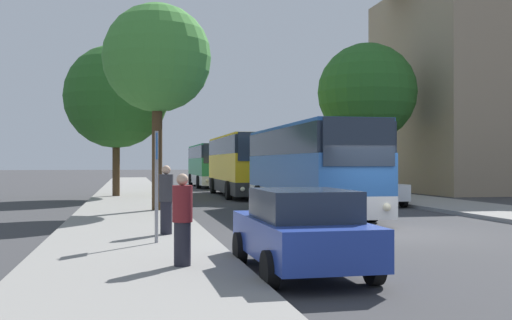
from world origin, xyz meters
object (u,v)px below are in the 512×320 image
object	(u,v)px
parked_car_right_far	(279,178)
pedestrian_waiting_far	(166,199)
bus_stop_sign	(157,173)
tree_left_far	(116,97)
bus_middle	(240,164)
tree_right_near	(367,93)
parked_car_left_curb	(301,230)
pedestrian_waiting_near	(182,219)
tree_left_near	(157,59)
bus_front	(308,168)
bus_rear	(210,165)
parked_car_right_near	(373,188)

from	to	relation	value
parked_car_right_far	pedestrian_waiting_far	world-z (taller)	pedestrian_waiting_far
parked_car_right_far	bus_stop_sign	world-z (taller)	bus_stop_sign
parked_car_right_far	tree_left_far	world-z (taller)	tree_left_far
bus_middle	tree_right_near	xyz separation A→B (m)	(7.70, -0.61, 4.34)
parked_car_left_curb	pedestrian_waiting_near	world-z (taller)	pedestrian_waiting_near
bus_stop_sign	tree_right_near	world-z (taller)	tree_right_near
pedestrian_waiting_far	tree_left_far	world-z (taller)	tree_left_far
bus_stop_sign	tree_left_near	distance (m)	10.49
bus_stop_sign	parked_car_left_curb	bearing A→B (deg)	-56.40
pedestrian_waiting_near	tree_left_near	bearing A→B (deg)	153.56
bus_front	tree_left_far	world-z (taller)	tree_left_far
bus_rear	pedestrian_waiting_far	distance (m)	33.66
parked_car_right_near	bus_stop_sign	distance (m)	15.88
bus_stop_sign	tree_right_near	xyz separation A→B (m)	(13.51, 20.17, 4.48)
bus_stop_sign	pedestrian_waiting_far	xyz separation A→B (m)	(0.32, 1.59, -0.70)
bus_stop_sign	bus_rear	bearing A→B (deg)	80.45
bus_rear	tree_left_far	size ratio (longest dim) A/B	1.32
pedestrian_waiting_near	tree_left_near	world-z (taller)	tree_left_near
bus_front	bus_rear	distance (m)	26.76
tree_left_far	pedestrian_waiting_far	bearing A→B (deg)	-84.92
bus_front	pedestrian_waiting_near	xyz separation A→B (m)	(-5.75, -11.22, -0.81)
tree_right_near	tree_left_far	bearing A→B (deg)	-178.82
bus_middle	tree_left_near	size ratio (longest dim) A/B	1.38
parked_car_right_near	bus_front	bearing A→B (deg)	44.58
parked_car_right_near	parked_car_right_far	distance (m)	17.50
pedestrian_waiting_far	bus_middle	bearing A→B (deg)	-37.17
bus_middle	parked_car_right_near	size ratio (longest dim) A/B	2.63
parked_car_left_curb	bus_stop_sign	distance (m)	4.43
bus_front	pedestrian_waiting_near	bearing A→B (deg)	-116.72
parked_car_right_far	pedestrian_waiting_far	size ratio (longest dim) A/B	2.50
bus_stop_sign	parked_car_right_near	bearing A→B (deg)	49.05
tree_right_near	parked_car_right_near	bearing A→B (deg)	-110.83
parked_car_left_curb	parked_car_right_far	xyz separation A→B (m)	(7.96, 33.08, 0.04)
parked_car_left_curb	bus_stop_sign	world-z (taller)	bus_stop_sign
bus_middle	pedestrian_waiting_far	size ratio (longest dim) A/B	6.28
bus_middle	tree_left_far	world-z (taller)	tree_left_far
parked_car_right_near	parked_car_right_far	world-z (taller)	parked_car_right_near
parked_car_left_curb	tree_right_near	xyz separation A→B (m)	(11.12, 23.77, 5.44)
parked_car_left_curb	parked_car_right_far	bearing A→B (deg)	76.11
pedestrian_waiting_far	tree_left_far	size ratio (longest dim) A/B	0.21
parked_car_right_near	pedestrian_waiting_far	size ratio (longest dim) A/B	2.39
parked_car_right_far	tree_right_near	bearing A→B (deg)	111.77
bus_rear	parked_car_right_far	size ratio (longest dim) A/B	2.48
parked_car_left_curb	tree_left_far	xyz separation A→B (m)	(-3.70, 23.47, 4.83)
tree_left_far	bus_front	bearing A→B (deg)	-58.09
tree_left_far	tree_right_near	bearing A→B (deg)	1.18
pedestrian_waiting_far	pedestrian_waiting_near	bearing A→B (deg)	158.77
tree_left_far	tree_right_near	size ratio (longest dim) A/B	0.92
bus_middle	parked_car_right_far	xyz separation A→B (m)	(4.54, 8.70, -1.06)
parked_car_right_near	pedestrian_waiting_near	bearing A→B (deg)	58.58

